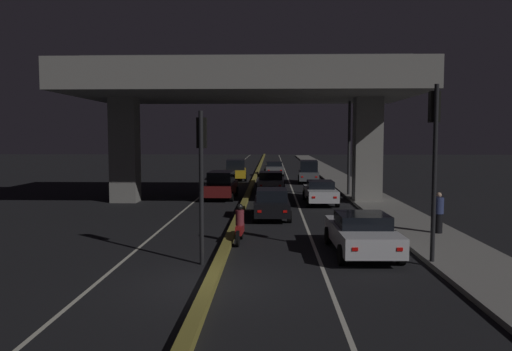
% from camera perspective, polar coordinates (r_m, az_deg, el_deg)
% --- Properties ---
extents(ground_plane, '(200.00, 200.00, 0.00)m').
position_cam_1_polar(ground_plane, '(13.95, -5.06, -12.28)').
color(ground_plane, black).
extents(lane_line_left_inner, '(0.12, 126.00, 0.00)m').
position_cam_1_polar(lane_line_left_inner, '(48.66, -3.85, -0.29)').
color(lane_line_left_inner, beige).
rests_on(lane_line_left_inner, ground_plane).
extents(lane_line_right_inner, '(0.12, 126.00, 0.00)m').
position_cam_1_polar(lane_line_right_inner, '(48.45, 3.66, -0.31)').
color(lane_line_right_inner, beige).
rests_on(lane_line_right_inner, ground_plane).
extents(median_divider, '(0.33, 126.00, 0.23)m').
position_cam_1_polar(median_divider, '(48.44, -0.11, -0.17)').
color(median_divider, olive).
rests_on(median_divider, ground_plane).
extents(sidewalk_right, '(2.82, 126.00, 0.16)m').
position_cam_1_polar(sidewalk_right, '(41.92, 10.44, -1.01)').
color(sidewalk_right, gray).
rests_on(sidewalk_right, ground_plane).
extents(elevated_overpass, '(19.93, 11.17, 8.92)m').
position_cam_1_polar(elevated_overpass, '(30.51, -1.26, 9.96)').
color(elevated_overpass, gray).
rests_on(elevated_overpass, ground_plane).
extents(traffic_light_left_of_median, '(0.30, 0.49, 4.81)m').
position_cam_1_polar(traffic_light_left_of_median, '(15.64, -6.24, 1.75)').
color(traffic_light_left_of_median, black).
rests_on(traffic_light_left_of_median, ground_plane).
extents(traffic_light_right_of_median, '(0.30, 0.49, 5.60)m').
position_cam_1_polar(traffic_light_right_of_median, '(16.24, 19.70, 3.44)').
color(traffic_light_right_of_median, black).
rests_on(traffic_light_right_of_median, ground_plane).
extents(street_lamp, '(2.16, 0.32, 7.82)m').
position_cam_1_polar(street_lamp, '(33.75, 10.12, 5.42)').
color(street_lamp, '#2D2D30').
rests_on(street_lamp, ground_plane).
extents(car_white_lead, '(2.15, 4.68, 1.41)m').
position_cam_1_polar(car_white_lead, '(17.56, 11.97, -6.41)').
color(car_white_lead, silver).
rests_on(car_white_lead, ground_plane).
extents(car_black_second, '(1.86, 4.09, 1.47)m').
position_cam_1_polar(car_black_second, '(24.56, 1.80, -3.20)').
color(car_black_second, black).
rests_on(car_black_second, ground_plane).
extents(car_white_third, '(1.88, 4.82, 1.39)m').
position_cam_1_polar(car_white_third, '(30.20, 7.34, -1.85)').
color(car_white_third, silver).
rests_on(car_white_third, ground_plane).
extents(car_silver_fourth, '(2.08, 4.66, 1.47)m').
position_cam_1_polar(car_silver_fourth, '(36.56, 1.74, -0.65)').
color(car_silver_fourth, gray).
rests_on(car_silver_fourth, ground_plane).
extents(car_grey_fifth, '(1.96, 4.02, 1.96)m').
position_cam_1_polar(car_grey_fifth, '(43.50, 6.03, 0.47)').
color(car_grey_fifth, '#515459').
rests_on(car_grey_fifth, ground_plane).
extents(car_grey_sixth, '(2.05, 4.34, 1.49)m').
position_cam_1_polar(car_grey_sixth, '(51.13, 2.06, 0.80)').
color(car_grey_sixth, '#515459').
rests_on(car_grey_sixth, ground_plane).
extents(car_dark_red_lead_oncoming, '(1.97, 4.71, 1.77)m').
position_cam_1_polar(car_dark_red_lead_oncoming, '(32.48, -3.97, -1.05)').
color(car_dark_red_lead_oncoming, '#591414').
rests_on(car_dark_red_lead_oncoming, ground_plane).
extents(car_taxi_yellow_second_oncoming, '(2.18, 4.38, 1.92)m').
position_cam_1_polar(car_taxi_yellow_second_oncoming, '(46.17, -2.32, 0.71)').
color(car_taxi_yellow_second_oncoming, gold).
rests_on(car_taxi_yellow_second_oncoming, ground_plane).
extents(motorcycle_red_filtering_near, '(0.34, 1.96, 1.49)m').
position_cam_1_polar(motorcycle_red_filtering_near, '(18.94, -1.87, -5.84)').
color(motorcycle_red_filtering_near, black).
rests_on(motorcycle_red_filtering_near, ground_plane).
extents(pedestrian_on_sidewalk, '(0.39, 0.39, 1.64)m').
position_cam_1_polar(pedestrian_on_sidewalk, '(21.30, 20.13, -4.04)').
color(pedestrian_on_sidewalk, black).
rests_on(pedestrian_on_sidewalk, sidewalk_right).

